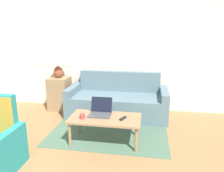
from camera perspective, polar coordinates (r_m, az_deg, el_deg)
wall_back at (r=4.82m, az=-8.13°, el=9.88°), size 6.31×0.06×2.60m
rug at (r=3.97m, az=-0.21°, el=-10.48°), size 1.94×1.78×0.01m
couch at (r=4.43m, az=1.49°, el=-4.20°), size 1.95×0.81×0.84m
side_table at (r=4.84m, az=-13.52°, el=-1.91°), size 0.42×0.42×0.70m
table_lamp at (r=4.70m, az=-14.03°, el=6.42°), size 0.37×0.37×0.55m
coffee_table at (r=3.35m, az=-1.80°, el=-8.85°), size 1.08×0.56×0.40m
laptop at (r=3.42m, az=-3.03°, el=-6.53°), size 0.33×0.30×0.25m
cup_navy at (r=3.31m, az=-7.73°, el=-7.81°), size 0.08×0.08×0.07m
tv_remote at (r=3.27m, az=2.87°, el=-8.43°), size 0.10×0.16×0.02m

